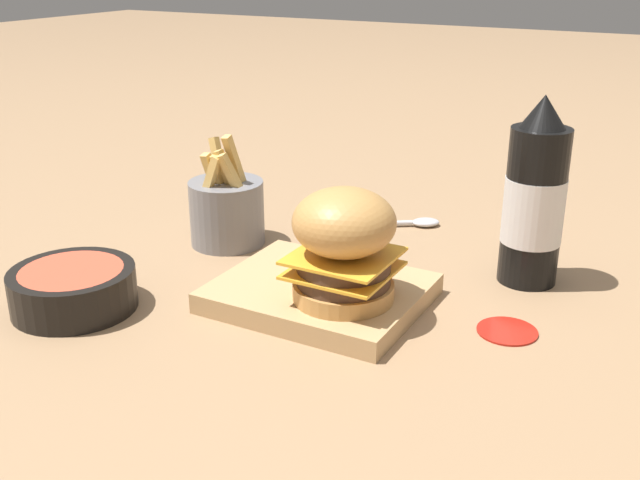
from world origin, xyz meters
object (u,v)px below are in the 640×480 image
(side_bowl, at_px, (73,288))
(spoon, at_px, (403,223))
(serving_board, at_px, (320,293))
(fries_basket, at_px, (227,210))
(ketchup_bottle, at_px, (534,201))
(burger, at_px, (344,244))

(side_bowl, xyz_separation_m, spoon, (-0.21, -0.40, -0.02))
(serving_board, height_order, fries_basket, fries_basket)
(fries_basket, relative_size, spoon, 0.98)
(ketchup_bottle, relative_size, side_bowl, 1.64)
(spoon, bearing_deg, side_bowl, -151.30)
(ketchup_bottle, height_order, side_bowl, ketchup_bottle)
(spoon, bearing_deg, serving_board, -120.86)
(fries_basket, distance_m, spoon, 0.24)
(serving_board, xyz_separation_m, ketchup_bottle, (-0.18, -0.16, 0.08))
(serving_board, bearing_deg, burger, 152.15)
(spoon, bearing_deg, burger, -113.43)
(fries_basket, xyz_separation_m, spoon, (-0.18, -0.17, -0.04))
(serving_board, relative_size, spoon, 1.45)
(burger, distance_m, spoon, 0.30)
(ketchup_bottle, distance_m, fries_basket, 0.38)
(burger, height_order, fries_basket, fries_basket)
(side_bowl, bearing_deg, spoon, -117.56)
(serving_board, distance_m, ketchup_bottle, 0.26)
(serving_board, relative_size, burger, 1.83)
(spoon, bearing_deg, ketchup_bottle, -60.38)
(burger, bearing_deg, serving_board, -27.85)
(burger, bearing_deg, side_bowl, 24.19)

